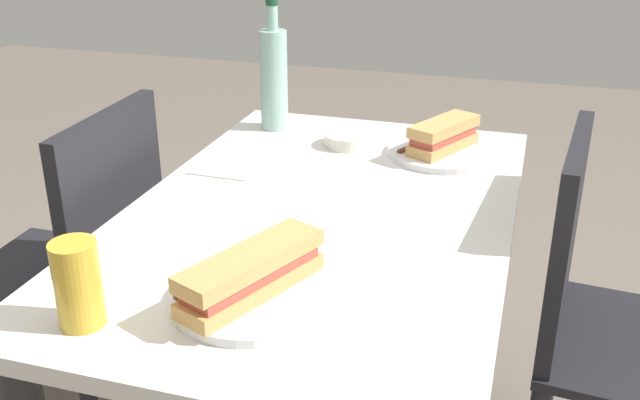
{
  "coord_description": "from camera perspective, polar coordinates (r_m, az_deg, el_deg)",
  "views": [
    {
      "loc": [
        -1.22,
        -0.37,
        1.31
      ],
      "look_at": [
        0.0,
        0.0,
        0.75
      ],
      "focal_mm": 41.09,
      "sensor_mm": 36.0,
      "label": 1
    }
  ],
  "objects": [
    {
      "name": "dining_table",
      "position": [
        1.46,
        0.0,
        -5.0
      ],
      "size": [
        1.16,
        0.72,
        0.73
      ],
      "color": "silver",
      "rests_on": "ground"
    },
    {
      "name": "chair_far",
      "position": [
        1.74,
        -17.97,
        -5.09
      ],
      "size": [
        0.41,
        0.41,
        0.88
      ],
      "color": "black",
      "rests_on": "ground"
    },
    {
      "name": "chair_near",
      "position": [
        1.57,
        21.46,
        -9.01
      ],
      "size": [
        0.44,
        0.44,
        0.88
      ],
      "color": "black",
      "rests_on": "ground"
    },
    {
      "name": "plate_near",
      "position": [
        1.11,
        -5.21,
        -7.51
      ],
      "size": [
        0.25,
        0.25,
        0.01
      ],
      "primitive_type": "cylinder",
      "color": "white",
      "rests_on": "dining_table"
    },
    {
      "name": "baguette_sandwich_near",
      "position": [
        1.09,
        -5.29,
        -5.65
      ],
      "size": [
        0.26,
        0.16,
        0.07
      ],
      "color": "tan",
      "rests_on": "plate_near"
    },
    {
      "name": "knife_near",
      "position": [
        1.14,
        -7.75,
        -6.26
      ],
      "size": [
        0.15,
        0.11,
        0.01
      ],
      "color": "silver",
      "rests_on": "plate_near"
    },
    {
      "name": "plate_far",
      "position": [
        1.7,
        9.51,
        3.67
      ],
      "size": [
        0.25,
        0.25,
        0.01
      ],
      "primitive_type": "cylinder",
      "color": "white",
      "rests_on": "dining_table"
    },
    {
      "name": "baguette_sandwich_far",
      "position": [
        1.69,
        9.6,
        4.99
      ],
      "size": [
        0.2,
        0.15,
        0.07
      ],
      "color": "tan",
      "rests_on": "plate_far"
    },
    {
      "name": "knife_far",
      "position": [
        1.72,
        7.76,
        4.37
      ],
      "size": [
        0.17,
        0.09,
        0.01
      ],
      "color": "silver",
      "rests_on": "plate_far"
    },
    {
      "name": "water_bottle",
      "position": [
        1.84,
        -3.62,
        9.51
      ],
      "size": [
        0.07,
        0.07,
        0.32
      ],
      "color": "#99C6B7",
      "rests_on": "dining_table"
    },
    {
      "name": "beer_glass",
      "position": [
        1.08,
        -18.33,
        -6.24
      ],
      "size": [
        0.07,
        0.07,
        0.13
      ],
      "primitive_type": "cylinder",
      "color": "gold",
      "rests_on": "dining_table"
    },
    {
      "name": "olive_bowl",
      "position": [
        1.74,
        2.09,
        4.71
      ],
      "size": [
        0.11,
        0.11,
        0.03
      ],
      "primitive_type": "cylinder",
      "color": "silver",
      "rests_on": "dining_table"
    },
    {
      "name": "paper_napkin",
      "position": [
        1.63,
        -7.09,
        2.66
      ],
      "size": [
        0.14,
        0.14,
        0.0
      ],
      "primitive_type": "cube",
      "rotation": [
        0.0,
        0.0,
        -0.01
      ],
      "color": "white",
      "rests_on": "dining_table"
    }
  ]
}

